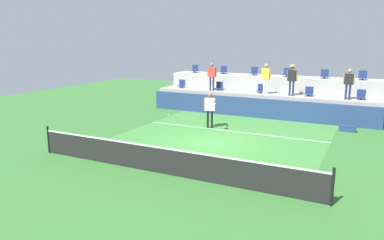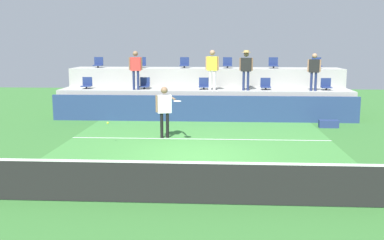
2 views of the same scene
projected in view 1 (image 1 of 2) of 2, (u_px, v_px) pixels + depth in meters
name	position (u px, v px, depth m)	size (l,w,h in m)	color
ground_plane	(212.00, 144.00, 15.49)	(40.00, 40.00, 0.00)	#336B2D
court_inner_paint	(221.00, 138.00, 16.37)	(9.00, 10.00, 0.01)	#3D7F38
court_service_line	(232.00, 131.00, 17.59)	(9.00, 0.06, 0.00)	white
tennis_net	(163.00, 160.00, 11.89)	(10.48, 0.08, 1.07)	black
sponsor_backboard	(255.00, 108.00, 20.61)	(13.00, 0.16, 1.10)	navy
seating_tier_lower	(261.00, 103.00, 21.73)	(13.00, 1.80, 1.25)	#9E9E99
seating_tier_upper	(269.00, 92.00, 23.21)	(13.00, 1.80, 2.10)	#9E9E99
stadium_chair_lower_far_left	(181.00, 84.00, 23.83)	(0.44, 0.40, 0.52)	#2D2D33
stadium_chair_lower_left	(219.00, 87.00, 22.67)	(0.44, 0.40, 0.52)	#2D2D33
stadium_chair_lower_center	(261.00, 89.00, 21.50)	(0.44, 0.40, 0.52)	#2D2D33
stadium_chair_lower_right	(309.00, 92.00, 20.30)	(0.44, 0.40, 0.52)	#2D2D33
stadium_chair_lower_far_right	(361.00, 95.00, 19.14)	(0.44, 0.40, 0.52)	#2D2D33
stadium_chair_upper_far_left	(195.00, 69.00, 25.19)	(0.44, 0.40, 0.52)	#2D2D33
stadium_chair_upper_left	(223.00, 71.00, 24.26)	(0.44, 0.40, 0.52)	#2D2D33
stadium_chair_upper_mid_left	(254.00, 72.00, 23.33)	(0.44, 0.40, 0.52)	#2D2D33
stadium_chair_upper_mid_right	(287.00, 73.00, 22.42)	(0.44, 0.40, 0.52)	#2D2D33
stadium_chair_upper_right	(324.00, 75.00, 21.46)	(0.44, 0.40, 0.52)	#2D2D33
stadium_chair_upper_far_right	(363.00, 76.00, 20.56)	(0.44, 0.40, 0.52)	#2D2D33
tennis_player	(210.00, 106.00, 18.00)	(1.00, 1.17, 1.80)	black
spectator_in_grey	(212.00, 74.00, 22.30)	(0.60, 0.26, 1.71)	navy
spectator_leaning_on_rail	(266.00, 76.00, 20.82)	(0.61, 0.28, 1.75)	white
spectator_with_hat	(292.00, 77.00, 20.18)	(0.59, 0.46, 1.74)	navy
spectator_in_white	(349.00, 81.00, 18.93)	(0.57, 0.24, 1.61)	navy
tennis_ball	(169.00, 115.00, 17.97)	(0.07, 0.07, 0.07)	#CCE033
equipment_bag	(348.00, 128.00, 17.53)	(0.76, 0.28, 0.30)	navy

